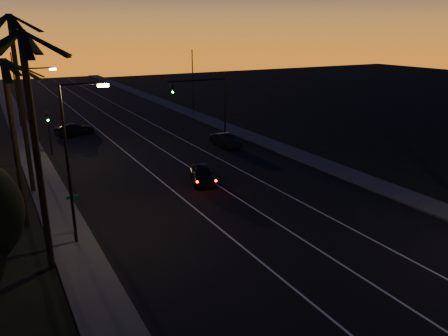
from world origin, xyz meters
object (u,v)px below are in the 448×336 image
signal_mast (206,94)px  cross_car (75,129)px  lead_car (202,174)px  right_car (226,140)px

signal_mast → cross_car: signal_mast is taller
signal_mast → cross_car: (-13.05, 7.57, -4.10)m
lead_car → right_car: (6.95, 8.83, -0.03)m
lead_car → cross_car: 22.32m
signal_mast → lead_car: signal_mast is taller
right_car → cross_car: (-12.63, 12.76, 0.01)m
lead_car → cross_car: (-5.68, 21.59, -0.02)m
signal_mast → right_car: bearing=-94.6°
signal_mast → right_car: (-0.42, -5.19, -4.11)m
lead_car → signal_mast: bearing=62.3°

